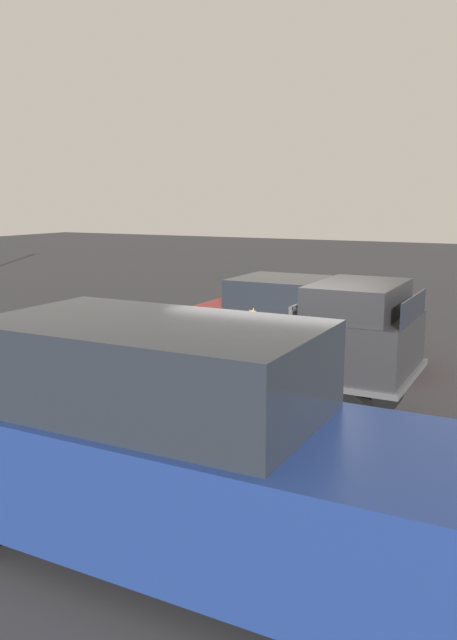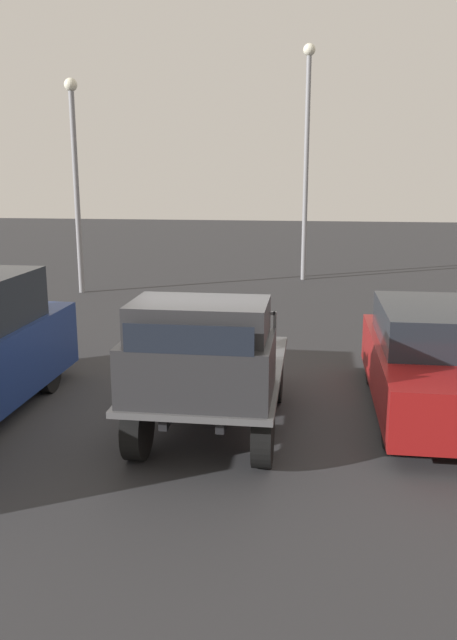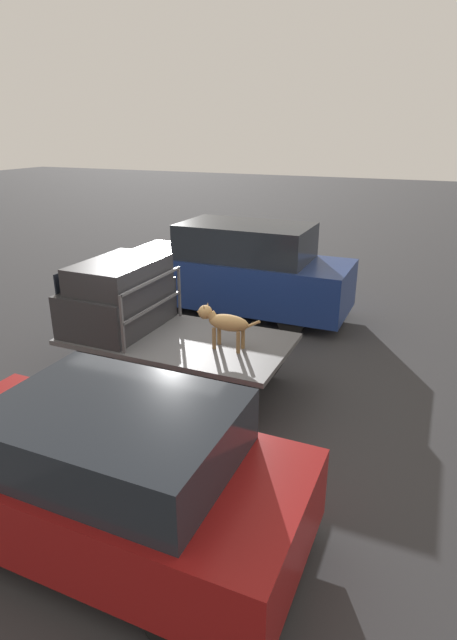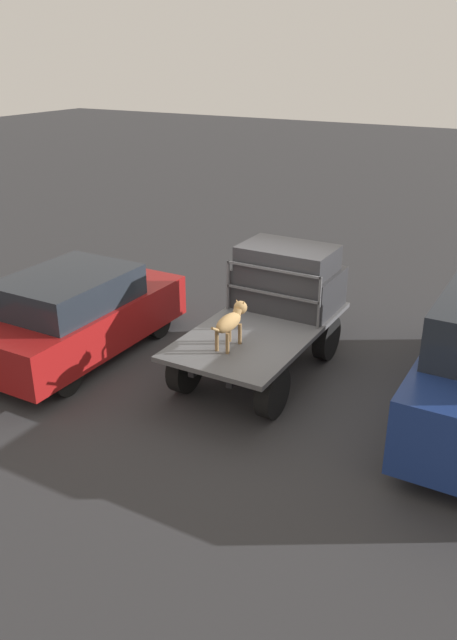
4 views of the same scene
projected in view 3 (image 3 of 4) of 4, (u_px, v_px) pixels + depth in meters
The scene contains 7 objects.
ground_plane at pixel (180, 385), 8.40m from camera, with size 80.00×80.00×0.00m, color #2D2D30.
flatbed_truck at pixel (178, 351), 8.18m from camera, with size 3.63×1.90×0.88m.
truck_cab at pixel (118, 296), 8.30m from camera, with size 1.27×1.78×1.15m.
truck_headboard at pixel (153, 298), 8.03m from camera, with size 0.04×1.78×0.92m.
dog at pixel (223, 322), 7.54m from camera, with size 1.05×0.25×0.68m.
parked_sedan at pixel (107, 472), 5.00m from camera, with size 4.15×1.89×1.61m.
parked_pickup_far at pixel (238, 270), 11.39m from camera, with size 5.23×1.85×2.08m.
Camera 3 is at (-3.73, 6.50, 4.02)m, focal length 28.00 mm.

